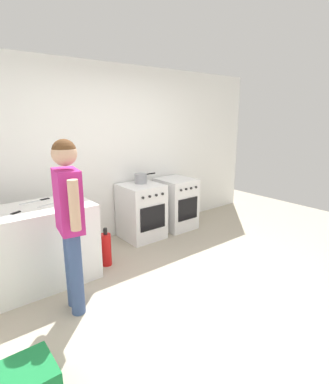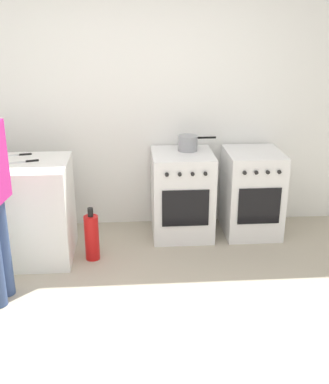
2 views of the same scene
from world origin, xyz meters
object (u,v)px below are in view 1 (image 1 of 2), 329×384
oven_left (141,211)px  knife_bread (36,201)px  pot (141,178)px  knife_carving (52,204)px  person (69,212)px  fire_extinguisher (106,249)px  knife_utility (11,215)px  oven_right (176,203)px

oven_left → knife_bread: size_ratio=2.43×
pot → knife_bread: (-1.62, -0.24, -0.02)m
knife_bread → pot: bearing=8.3°
knife_bread → knife_carving: same height
oven_left → person: (-1.53, -1.10, 0.58)m
knife_carving → knife_bread: bearing=116.8°
knife_bread → person: (0.03, -0.95, 0.10)m
knife_bread → fire_extinguisher: 1.03m
knife_utility → knife_bread: same height
oven_left → knife_utility: 2.03m
pot → knife_utility: (-1.97, -0.59, -0.02)m
fire_extinguisher → pot: bearing=31.3°
person → knife_carving: bearing=83.8°
knife_carving → person: size_ratio=0.19×
knife_bread → knife_carving: 0.25m
knife_bread → person: person is taller
oven_left → pot: bearing=55.4°
oven_right → knife_utility: bearing=-169.2°
oven_left → fire_extinguisher: oven_left is taller
oven_right → fire_extinguisher: (-1.57, -0.48, -0.21)m
knife_bread → knife_carving: bearing=-63.2°
fire_extinguisher → oven_right: bearing=16.9°
knife_utility → knife_carving: bearing=16.1°
pot → knife_utility: 2.05m
oven_right → knife_carving: (-2.15, -0.37, 0.48)m
oven_left → fire_extinguisher: bearing=-151.2°
person → oven_right: bearing=26.1°
knife_utility → knife_bread: 0.49m
person → knife_utility: bearing=122.1°
pot → fire_extinguisher: bearing=-148.7°
pot → knife_carving: bearing=-163.2°
pot → person: (-1.59, -1.18, 0.08)m
fire_extinguisher → oven_left: bearing=28.8°
knife_carving → oven_left: bearing=14.2°
oven_right → fire_extinguisher: bearing=-163.1°
oven_right → knife_utility: size_ratio=3.62×
pot → knife_utility: size_ratio=1.58×
pot → fire_extinguisher: size_ratio=0.74×
oven_left → fire_extinguisher: (-0.87, -0.48, -0.21)m
knife_utility → knife_bread: (0.34, 0.35, -0.00)m
oven_right → knife_carving: bearing=-170.3°
oven_right → fire_extinguisher: 1.66m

